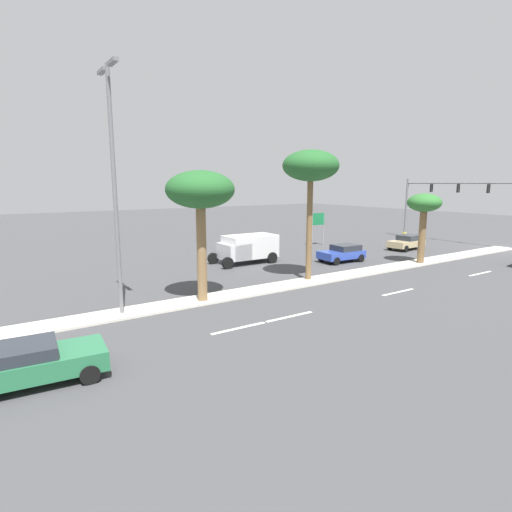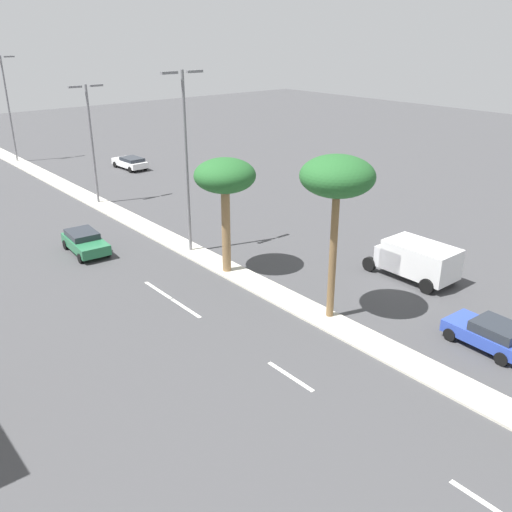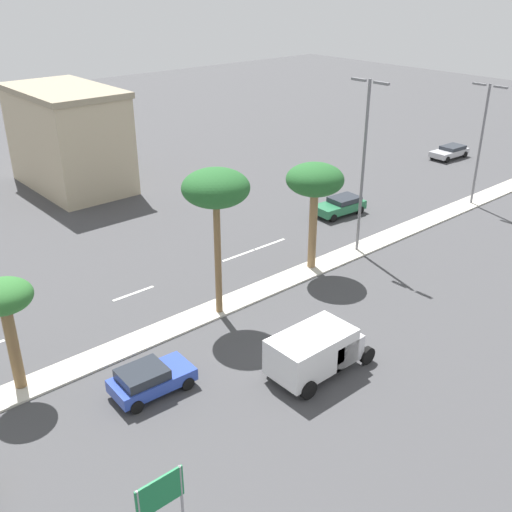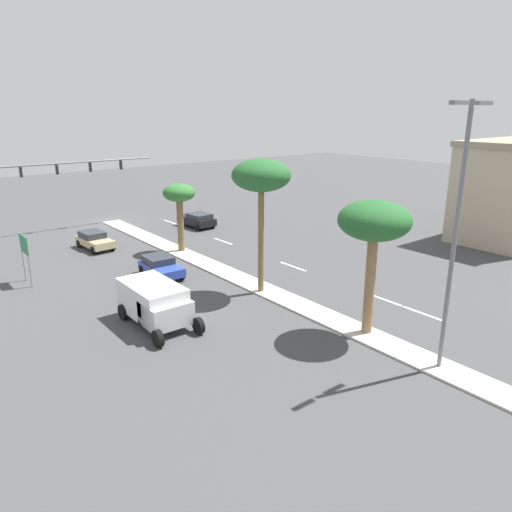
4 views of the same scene
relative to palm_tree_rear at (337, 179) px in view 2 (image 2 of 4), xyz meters
name	(u,v)px [view 2 (image 2 of 4)]	position (x,y,z in m)	size (l,w,h in m)	color
ground_plane	(216,264)	(-0.38, 9.57, -7.41)	(160.00, 160.00, 0.00)	#424244
median_curb	(139,224)	(-0.38, 19.59, -7.35)	(1.80, 90.16, 0.12)	beige
lane_stripe_leading	(490,506)	(-5.22, -11.81, -7.41)	(0.20, 2.80, 0.01)	silver
lane_stripe_right	(290,376)	(-5.22, -2.59, -7.41)	(0.20, 2.80, 0.01)	silver
lane_stripe_center	(186,308)	(-5.22, 5.69, -7.41)	(0.20, 2.80, 0.01)	silver
lane_stripe_near	(158,290)	(-5.22, 8.60, -7.41)	(0.20, 2.80, 0.01)	silver
palm_tree_rear	(337,179)	(0.00, 0.00, 0.00)	(3.62, 3.62, 8.43)	brown
palm_tree_near	(225,178)	(-0.60, 8.11, -1.46)	(3.63, 3.63, 7.00)	olive
street_lamp_left	(186,152)	(-0.40, 12.45, -0.61)	(2.90, 0.24, 11.62)	slate
street_lamp_right	(91,135)	(-0.28, 26.96, -1.56)	(2.90, 0.24, 9.77)	slate
street_lamp_outboard	(8,102)	(-0.27, 48.11, -0.79)	(2.90, 0.24, 11.27)	slate
sedan_white_center	(130,162)	(7.94, 36.62, -6.69)	(2.17, 4.63, 1.30)	silver
sedan_blue_outboard	(490,333)	(3.60, -6.82, -6.66)	(2.17, 3.90, 1.41)	#2D47AD
sedan_green_leading	(85,242)	(-5.93, 16.84, -6.66)	(2.32, 4.39, 1.38)	#287047
box_truck	(415,259)	(7.51, 0.18, -6.15)	(2.64, 5.35, 2.27)	silver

